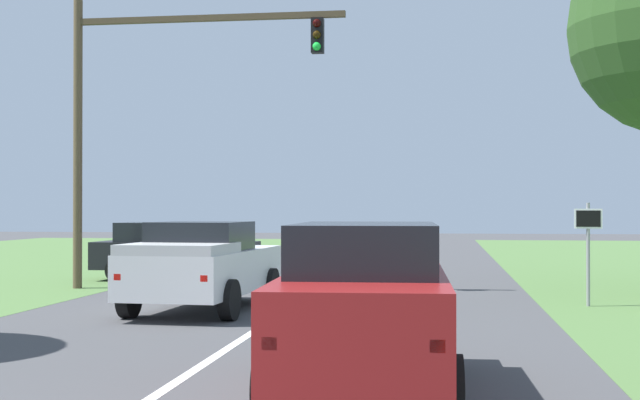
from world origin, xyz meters
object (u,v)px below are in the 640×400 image
Objects in this scene: traffic_light at (145,97)px; keep_moving_sign at (588,240)px; red_suv_near at (366,304)px; pickup_truck_lead at (203,265)px; crossing_suv_far at (174,250)px.

traffic_light is 11.91m from keep_moving_sign.
red_suv_near is 8.70m from pickup_truck_lead.
crossing_suv_far is at bearing 115.12° from red_suv_near.
keep_moving_sign is at bearing -26.06° from crossing_suv_far.
traffic_light is 1.61× the size of crossing_suv_far.
traffic_light reaches higher than crossing_suv_far.
keep_moving_sign is (8.18, 1.99, 0.49)m from pickup_truck_lead.
crossing_suv_far is (-2.97, 7.45, -0.06)m from pickup_truck_lead.
keep_moving_sign is 12.42m from crossing_suv_far.
red_suv_near is 14.64m from traffic_light.
traffic_light reaches higher than red_suv_near.
keep_moving_sign is at bearing -13.00° from traffic_light.
red_suv_near is 0.92× the size of pickup_truck_lead.
pickup_truck_lead is at bearing -68.25° from crossing_suv_far.
red_suv_near is 16.69m from crossing_suv_far.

